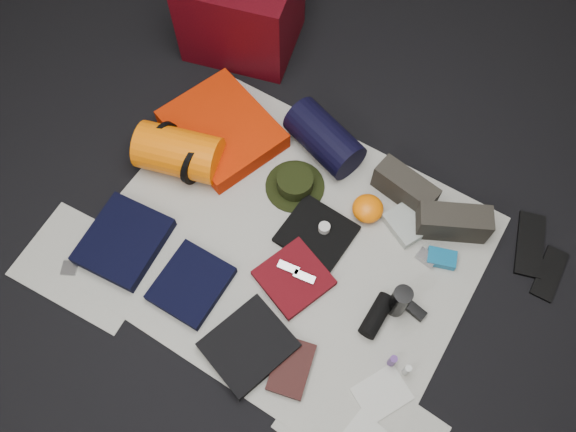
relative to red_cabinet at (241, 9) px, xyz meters
The scene contains 36 objects.
floor 1.24m from the red_cabinet, 47.17° to the right, with size 4.50×4.50×0.02m, color black.
newspaper_mat 1.23m from the red_cabinet, 47.17° to the right, with size 1.60×1.30×0.01m, color beige.
newspaper_sheet_front_left 1.46m from the red_cabinet, 85.03° to the right, with size 0.58×0.40×0.00m, color beige.
newspaper_sheet_front_right 2.04m from the red_cabinet, 43.30° to the right, with size 0.58×0.40×0.00m, color beige.
red_cabinet is the anchor object (origin of this frame).
sleeping_pad 0.64m from the red_cabinet, 66.02° to the right, with size 0.52×0.43×0.09m, color red.
stuff_sack 0.83m from the red_cabinet, 77.10° to the right, with size 0.22×0.22×0.38m, color #F96A04.
sack_strap_left 0.82m from the red_cabinet, 84.03° to the right, with size 0.22×0.22×0.03m, color black.
sack_strap_right 0.86m from the red_cabinet, 70.53° to the right, with size 0.22×0.22×0.03m, color black.
navy_duffel 0.81m from the red_cabinet, 27.82° to the right, with size 0.20×0.20×0.37m, color black.
boonie_brim 0.96m from the red_cabinet, 41.58° to the right, with size 0.28×0.28×0.01m, color black.
boonie_crown 0.95m from the red_cabinet, 41.58° to the right, with size 0.17×0.17×0.07m, color black.
hiking_boot_left 1.22m from the red_cabinet, 19.01° to the right, with size 0.29×0.11×0.15m, color #2D2A23.
hiking_boot_right 1.48m from the red_cabinet, 17.52° to the right, with size 0.31×0.12×0.16m, color #2D2A23.
flip_flop_left 1.79m from the red_cabinet, 10.33° to the right, with size 0.11×0.31×0.02m, color black.
flip_flop_right 1.93m from the red_cabinet, 12.16° to the right, with size 0.09×0.25×0.01m, color black.
trousers_navy_a 1.30m from the red_cabinet, 80.73° to the right, with size 0.32×0.37×0.06m, color black.
trousers_navy_b 1.41m from the red_cabinet, 65.57° to the right, with size 0.27×0.31×0.05m, color black.
trousers_charcoal 1.66m from the red_cabinet, 55.59° to the right, with size 0.29×0.33×0.05m, color black.
black_tshirt 1.22m from the red_cabinet, 40.58° to the right, with size 0.30×0.28×0.03m, color black.
red_shirt 1.39m from the red_cabinet, 47.32° to the right, with size 0.27×0.27×0.04m, color #56090F.
orange_stuff_sack 1.21m from the red_cabinet, 28.26° to the right, with size 0.14×0.14×0.09m, color #F96A04.
first_aid_pouch 1.36m from the red_cabinet, 23.52° to the right, with size 0.18×0.14×0.05m, color #939B94.
water_bottle 1.64m from the red_cabinet, 33.23° to the right, with size 0.08×0.08×0.20m, color black.
speaker 1.65m from the red_cabinet, 36.60° to the right, with size 0.07×0.07×0.19m, color black.
compact_camera 1.53m from the red_cabinet, 24.41° to the right, with size 0.09×0.05×0.03m, color #9FA0A4.
cyan_case 1.57m from the red_cabinet, 22.50° to the right, with size 0.13×0.08×0.04m, color #0E5E8A.
toiletry_purple 1.84m from the red_cabinet, 37.35° to the right, with size 0.03×0.03×0.09m, color #46216C.
toiletry_clear 1.90m from the red_cabinet, 36.14° to the right, with size 0.03×0.03×0.08m, color #B6BBB6.
paperback_book 1.76m from the red_cabinet, 50.02° to the right, with size 0.15×0.23×0.03m, color black.
map_printout 1.94m from the red_cabinet, 39.80° to the right, with size 0.16×0.21×0.01m, color #B9BAB1.
sunglasses 1.69m from the red_cabinet, 31.04° to the right, with size 0.11×0.05×0.03m, color black.
key_cluster 1.51m from the red_cabinet, 87.11° to the right, with size 0.07×0.07×0.01m, color #9FA0A4.
tape_roll 1.21m from the red_cabinet, 38.87° to the right, with size 0.05×0.05×0.04m, color beige.
energy_bar_a 1.35m from the red_cabinet, 47.99° to the right, with size 0.10×0.04×0.01m, color #9FA0A4.
energy_bar_b 1.40m from the red_cabinet, 45.55° to the right, with size 0.10×0.04×0.01m, color #9FA0A4.
Camera 1 is at (0.51, -0.81, 2.33)m, focal length 35.00 mm.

